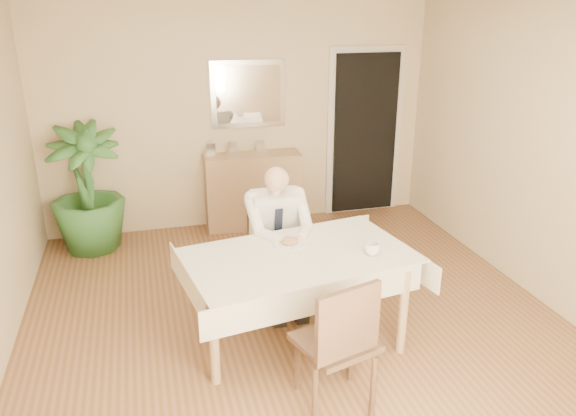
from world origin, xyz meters
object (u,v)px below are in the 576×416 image
object	(u,v)px
seated_man	(280,232)
potted_palm	(86,189)
dining_table	(299,264)
chair_near	(340,339)
chair_far	(272,240)
coffee_mug	(372,249)
sideboard	(253,190)

from	to	relation	value
seated_man	potted_palm	world-z (taller)	potted_palm
dining_table	chair_near	bearing A→B (deg)	-97.83
chair_near	seated_man	xyz separation A→B (m)	(-0.02, 1.46, 0.14)
chair_far	chair_near	bearing A→B (deg)	-96.69
chair_far	coffee_mug	size ratio (longest dim) A/B	7.39
chair_near	sideboard	distance (m)	3.33
chair_near	seated_man	distance (m)	1.47
seated_man	sideboard	world-z (taller)	seated_man
chair_far	potted_palm	size ratio (longest dim) A/B	0.64
chair_far	chair_near	size ratio (longest dim) A/B	0.90
dining_table	coffee_mug	size ratio (longest dim) A/B	15.78
chair_near	potted_palm	size ratio (longest dim) A/B	0.71
chair_far	coffee_mug	world-z (taller)	chair_far
chair_near	dining_table	bearing A→B (deg)	75.04
seated_man	potted_palm	size ratio (longest dim) A/B	0.91
dining_table	seated_man	size ratio (longest dim) A/B	1.51
seated_man	coffee_mug	distance (m)	0.92
chair_near	coffee_mug	distance (m)	0.92
dining_table	potted_palm	world-z (taller)	potted_palm
chair_near	coffee_mug	world-z (taller)	chair_near
coffee_mug	dining_table	bearing A→B (deg)	164.62
chair_far	sideboard	xyz separation A→B (m)	(0.15, 1.57, -0.05)
seated_man	coffee_mug	bearing A→B (deg)	-54.14
potted_palm	chair_far	bearing A→B (deg)	-39.46
dining_table	chair_near	world-z (taller)	chair_near
dining_table	chair_far	size ratio (longest dim) A/B	2.14
chair_near	sideboard	xyz separation A→B (m)	(0.13, 3.32, -0.11)
dining_table	sideboard	bearing A→B (deg)	77.29
sideboard	chair_near	bearing A→B (deg)	-89.76
dining_table	potted_palm	size ratio (longest dim) A/B	1.37
coffee_mug	chair_near	bearing A→B (deg)	-125.36
dining_table	coffee_mug	distance (m)	0.57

